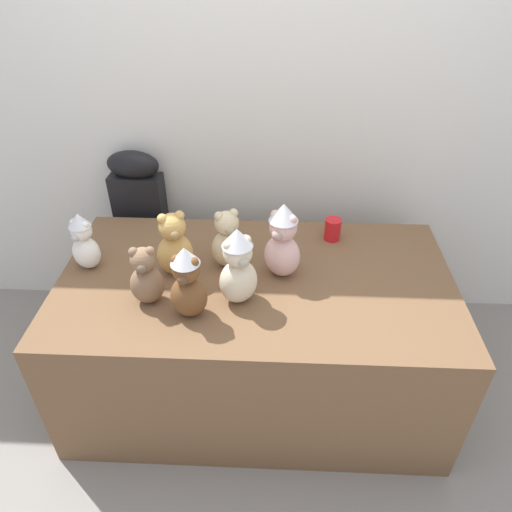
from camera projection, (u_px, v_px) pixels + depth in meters
name	position (u px, v px, depth m)	size (l,w,h in m)	color
ground_plane	(254.00, 423.00, 2.31)	(10.00, 10.00, 0.00)	gray
wall_back	(263.00, 93.00, 2.34)	(7.00, 0.08, 2.60)	silver
display_table	(256.00, 335.00, 2.30)	(1.75, 0.96, 0.71)	brown
instrument_case	(144.00, 234.00, 2.73)	(0.29, 0.14, 1.03)	black
teddy_bear_snow	(84.00, 242.00, 2.08)	(0.15, 0.14, 0.28)	white
teddy_bear_blush	(283.00, 241.00, 2.02)	(0.21, 0.20, 0.36)	beige
teddy_bear_sand	(227.00, 240.00, 2.10)	(0.18, 0.17, 0.29)	#CCB78E
teddy_bear_cream	(238.00, 267.00, 1.88)	(0.20, 0.20, 0.35)	beige
teddy_bear_chestnut	(187.00, 283.00, 1.82)	(0.16, 0.14, 0.32)	brown
teddy_bear_mocha	(146.00, 277.00, 1.90)	(0.15, 0.13, 0.27)	#7F6047
teddy_bear_honey	(174.00, 246.00, 2.05)	(0.20, 0.18, 0.31)	tan
party_cup_red	(333.00, 229.00, 2.32)	(0.08, 0.08, 0.11)	red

